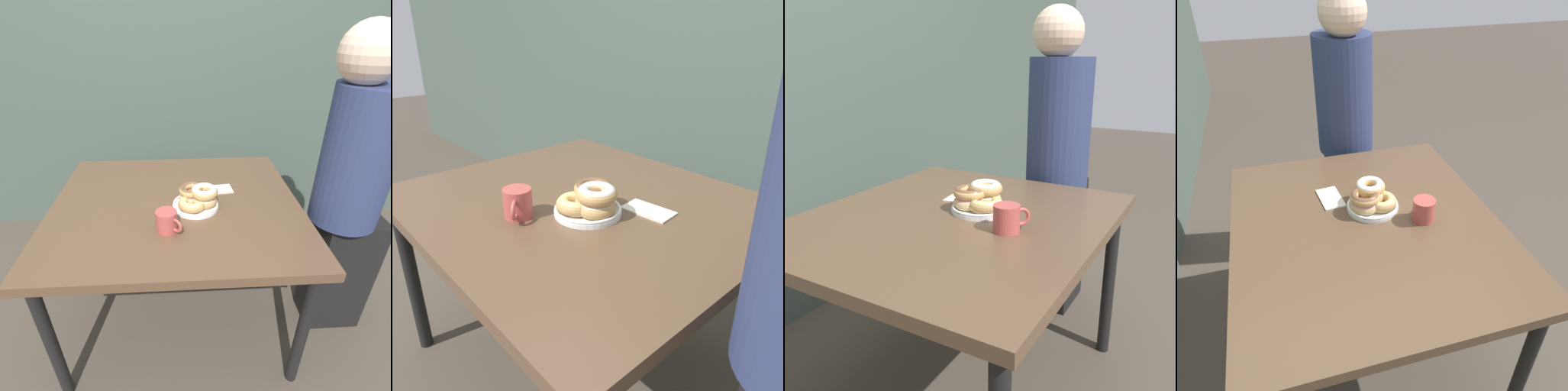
# 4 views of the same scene
# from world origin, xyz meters

# --- Properties ---
(ground_plane) EXTENTS (14.00, 14.00, 0.00)m
(ground_plane) POSITION_xyz_m (0.00, 0.00, 0.00)
(ground_plane) COLOR #4C4238
(wall_back) EXTENTS (8.00, 0.05, 2.60)m
(wall_back) POSITION_xyz_m (0.00, 1.12, 1.30)
(wall_back) COLOR #47564C
(wall_back) RESTS_ON ground_plane
(dining_table) EXTENTS (1.12, 0.99, 0.70)m
(dining_table) POSITION_xyz_m (0.00, 0.17, 0.64)
(dining_table) COLOR brown
(dining_table) RESTS_ON ground_plane
(donut_plate) EXTENTS (0.22, 0.21, 0.10)m
(donut_plate) POSITION_xyz_m (0.09, 0.12, 0.75)
(donut_plate) COLOR white
(donut_plate) RESTS_ON dining_table
(coffee_mug) EXTENTS (0.10, 0.10, 0.09)m
(coffee_mug) POSITION_xyz_m (-0.04, -0.05, 0.75)
(coffee_mug) COLOR #B74C47
(coffee_mug) RESTS_ON dining_table
(napkin) EXTENTS (0.16, 0.10, 0.01)m
(napkin) POSITION_xyz_m (0.20, 0.27, 0.71)
(napkin) COLOR beige
(napkin) RESTS_ON dining_table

